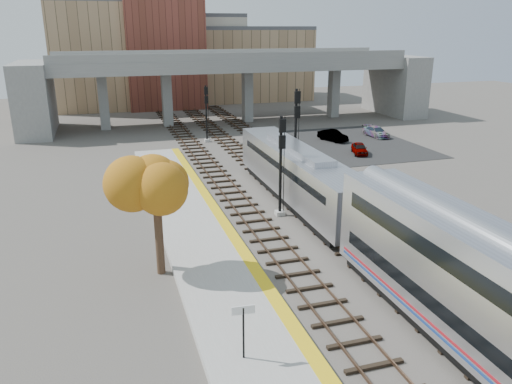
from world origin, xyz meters
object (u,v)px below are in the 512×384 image
object	(u,v)px
signal_mast_mid	(296,135)
car_c	(376,132)
car_b	(333,136)
signal_mast_near	(281,168)
tree	(155,175)
locomotive	(298,173)
car_a	(359,148)
signal_mast_far	(207,116)

from	to	relation	value
signal_mast_mid	car_c	distance (m)	20.98
car_b	signal_mast_near	bearing A→B (deg)	-144.39
car_c	car_b	bearing A→B (deg)	-178.70
tree	locomotive	bearing A→B (deg)	36.81
car_a	car_c	distance (m)	9.27
car_a	car_b	xyz separation A→B (m)	(0.06, 6.42, 0.06)
signal_mast_near	car_b	size ratio (longest dim) A/B	1.82
signal_mast_near	car_a	world-z (taller)	signal_mast_near
tree	car_c	bearing A→B (deg)	43.53
signal_mast_mid	car_b	world-z (taller)	signal_mast_mid
car_c	tree	bearing A→B (deg)	-141.08
car_c	car_a	bearing A→B (deg)	-135.21
signal_mast_mid	car_a	xyz separation A→B (m)	(9.68, 6.46, -3.33)
signal_mast_near	car_a	size ratio (longest dim) A/B	2.07
signal_mast_near	car_a	xyz separation A→B (m)	(13.78, 14.14, -2.82)
car_b	car_c	xyz separation A→B (m)	(5.98, 0.62, -0.04)
signal_mast_near	car_c	size ratio (longest dim) A/B	1.70
car_a	car_b	size ratio (longest dim) A/B	0.88
signal_mast_near	car_b	xyz separation A→B (m)	(13.83, 20.56, -2.76)
car_b	car_c	bearing A→B (deg)	-14.55
car_a	car_b	distance (m)	6.42
signal_mast_mid	car_b	bearing A→B (deg)	52.91
signal_mast_mid	tree	world-z (taller)	signal_mast_mid
locomotive	car_a	world-z (taller)	locomotive
locomotive	signal_mast_far	xyz separation A→B (m)	(-2.10, 22.39, 0.73)
signal_mast_near	signal_mast_mid	distance (m)	8.72
signal_mast_mid	car_b	distance (m)	16.47
signal_mast_mid	car_c	xyz separation A→B (m)	(15.71, 13.50, -3.31)
tree	car_a	distance (m)	30.87
car_c	signal_mast_near	bearing A→B (deg)	-137.70
tree	car_b	xyz separation A→B (m)	(22.81, 26.73, -4.77)
signal_mast_far	car_b	world-z (taller)	signal_mast_far
signal_mast_far	car_c	distance (m)	20.23
tree	car_c	size ratio (longest dim) A/B	1.80
signal_mast_far	car_b	bearing A→B (deg)	-15.94
signal_mast_near	signal_mast_far	xyz separation A→B (m)	(-0.00, 24.51, -0.42)
locomotive	car_a	xyz separation A→B (m)	(11.68, 12.02, -1.67)
tree	signal_mast_mid	bearing A→B (deg)	46.65
locomotive	car_a	distance (m)	16.84
car_a	car_c	xyz separation A→B (m)	(6.04, 7.04, 0.02)
car_b	car_a	bearing A→B (deg)	-110.96
car_a	car_b	bearing A→B (deg)	107.78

